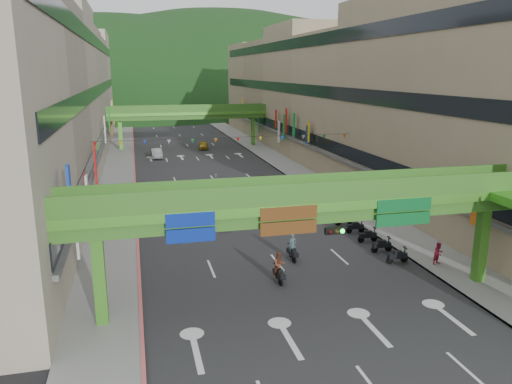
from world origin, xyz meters
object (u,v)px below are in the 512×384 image
(car_silver, at_px, (157,153))
(scooter_rider_mid, at_px, (279,267))
(car_yellow, at_px, (203,145))
(scooter_rider_near, at_px, (293,248))
(pedestrian_red, at_px, (438,255))
(overpass_near, at_px, (330,215))

(car_silver, bearing_deg, scooter_rider_mid, -85.78)
(scooter_rider_mid, bearing_deg, car_silver, 96.12)
(scooter_rider_mid, bearing_deg, car_yellow, 86.93)
(scooter_rider_near, relative_size, pedestrian_red, 1.26)
(overpass_near, bearing_deg, scooter_rider_near, 88.27)
(overpass_near, relative_size, car_yellow, 7.45)
(car_yellow, xyz_separation_m, pedestrian_red, (8.06, -54.13, 0.11))
(car_silver, relative_size, pedestrian_red, 2.90)
(scooter_rider_near, relative_size, car_silver, 0.43)
(scooter_rider_near, height_order, car_yellow, scooter_rider_near)
(scooter_rider_mid, relative_size, car_yellow, 0.52)
(pedestrian_red, bearing_deg, overpass_near, -176.46)
(scooter_rider_near, relative_size, scooter_rider_mid, 0.97)
(car_silver, xyz_separation_m, pedestrian_red, (15.99, -46.96, 0.03))
(car_silver, height_order, pedestrian_red, pedestrian_red)
(scooter_rider_mid, xyz_separation_m, car_silver, (-5.03, 46.93, -0.28))
(overpass_near, xyz_separation_m, scooter_rider_near, (0.21, 6.81, -4.34))
(overpass_near, height_order, car_yellow, overpass_near)
(overpass_near, height_order, car_silver, overpass_near)
(overpass_near, height_order, scooter_rider_near, overpass_near)
(scooter_rider_mid, xyz_separation_m, pedestrian_red, (10.96, -0.03, -0.24))
(scooter_rider_mid, height_order, pedestrian_red, scooter_rider_mid)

